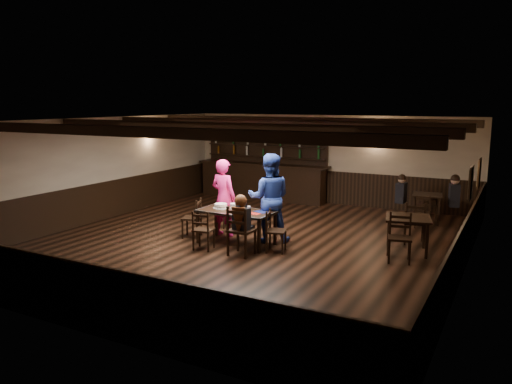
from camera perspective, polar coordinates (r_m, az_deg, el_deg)
The scene contains 25 objects.
ground at distance 11.28m, azimuth -0.83°, elevation -5.67°, with size 10.00×10.00×0.00m, color black.
room_shell at distance 10.96m, azimuth -0.72°, elevation 3.18°, with size 9.02×10.02×2.71m.
dining_table at distance 10.95m, azimuth -2.28°, elevation -2.50°, with size 1.70×0.89×0.75m.
chair_near_left at distance 10.57m, azimuth -6.17°, elevation -4.04°, with size 0.46×0.44×0.85m.
chair_near_right at distance 10.08m, azimuth -1.93°, elevation -4.05°, with size 0.49×0.47×1.03m.
chair_end_left at distance 11.59m, azimuth -6.99°, elevation -2.60°, with size 0.52×0.53×0.91m.
chair_end_right at distance 10.42m, azimuth 1.90°, elevation -4.06°, with size 0.49×0.50×0.89m.
chair_far_pushed at distance 12.43m, azimuth -2.71°, elevation -1.92°, with size 0.46×0.44×0.81m.
woman_pink at distance 11.61m, azimuth -3.71°, elevation -0.65°, with size 0.66×0.43×1.80m, color #FF19A3.
man_blue at distance 11.10m, azimuth 1.53°, elevation -0.67°, with size 0.96×0.75×1.98m, color navy.
seated_person at distance 10.08m, azimuth -1.72°, elevation -2.71°, with size 0.34×0.51×0.83m.
cake at distance 11.18m, azimuth -4.05°, elevation -1.62°, with size 0.34×0.34×0.11m.
plate_stack_a at distance 10.86m, azimuth -2.47°, elevation -1.74°, with size 0.18×0.18×0.17m, color white.
plate_stack_b at distance 10.85m, azimuth -1.60°, elevation -1.71°, with size 0.16×0.16×0.18m, color white.
tea_light at distance 11.00m, azimuth -2.09°, elevation -1.92°, with size 0.05×0.05×0.06m.
salt_shaker at distance 10.62m, azimuth -0.81°, elevation -2.24°, with size 0.04×0.04×0.09m, color silver.
pepper_shaker at distance 10.59m, azimuth -0.63°, elevation -2.29°, with size 0.03×0.03×0.08m, color #A5A8AD.
drink_glass at distance 10.84m, azimuth -0.84°, elevation -1.91°, with size 0.07×0.07×0.12m, color silver.
menu_red at distance 10.62m, azimuth -0.23°, elevation -2.47°, with size 0.26×0.18×0.00m, color maroon.
menu_blue at distance 10.79m, azimuth 0.62°, elevation -2.27°, with size 0.31×0.22×0.00m, color #0E1548.
bar_counter at distance 16.16m, azimuth 0.83°, elevation 1.83°, with size 4.42×0.70×2.20m.
back_table_a at distance 10.81m, azimuth 16.98°, elevation -3.25°, with size 1.08×1.08×0.75m.
back_table_b at distance 13.61m, azimuth 18.98°, elevation -0.68°, with size 0.82×0.82×0.75m.
bg_patron_left at distance 13.67m, azimuth 16.28°, elevation 0.38°, with size 0.24×0.38×0.76m.
bg_patron_right at distance 13.62m, azimuth 21.73°, elevation 0.16°, with size 0.33×0.44×0.82m.
Camera 1 is at (5.27, -9.48, 3.10)m, focal length 35.00 mm.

